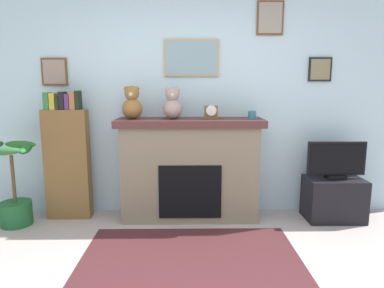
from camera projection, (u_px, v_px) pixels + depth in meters
back_wall at (189, 101)px, 3.94m from camera, size 5.20×0.15×2.60m
fireplace at (190, 168)px, 3.79m from camera, size 1.59×0.50×1.12m
bookshelf at (67, 160)px, 3.77m from camera, size 0.48×0.16×1.42m
potted_plant at (15, 193)px, 3.61m from camera, size 0.48×0.51×0.90m
tv_stand at (333, 199)px, 3.79m from camera, size 0.61×0.40×0.47m
television at (336, 161)px, 3.71m from camera, size 0.63×0.14×0.41m
area_rug at (191, 255)px, 3.00m from camera, size 1.90×1.14×0.01m
candle_jar at (252, 115)px, 3.68m from camera, size 0.09×0.09×0.09m
mantel_clock at (211, 112)px, 3.66m from camera, size 0.14×0.10×0.15m
teddy_bear_grey at (132, 104)px, 3.64m from camera, size 0.22×0.22×0.35m
teddy_bear_brown at (173, 105)px, 3.65m from camera, size 0.21×0.21×0.34m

